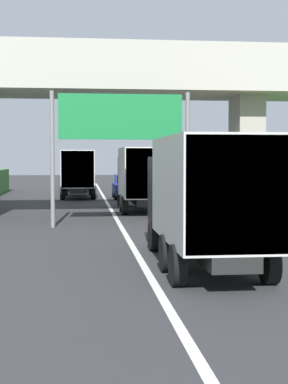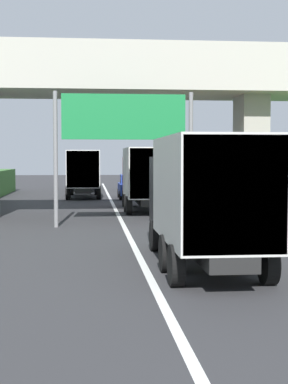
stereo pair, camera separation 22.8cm
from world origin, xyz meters
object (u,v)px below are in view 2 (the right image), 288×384
object	(u,v)px
truck_silver	(84,169)
car_orange	(237,205)
overhead_highway_sign	(124,126)
truck_black	(204,195)
car_blue	(131,187)
truck_red	(146,176)
truck_white	(83,171)

from	to	relation	value
truck_silver	car_orange	bearing A→B (deg)	-76.23
truck_silver	overhead_highway_sign	bearing A→B (deg)	-86.02
overhead_highway_sign	truck_silver	xyz separation A→B (m)	(-1.95, 27.99, -2.29)
truck_black	car_blue	distance (m)	26.18
overhead_highway_sign	car_blue	world-z (taller)	overhead_highway_sign
truck_red	overhead_highway_sign	bearing A→B (deg)	-102.45
truck_silver	truck_black	distance (m)	37.50
truck_silver	truck_black	size ratio (longest dim) A/B	1.00
truck_red	car_blue	bearing A→B (deg)	90.60
truck_white	car_orange	bearing A→B (deg)	-69.70
overhead_highway_sign	car_blue	xyz separation A→B (m)	(1.52, 16.81, -3.37)
truck_white	car_orange	world-z (taller)	truck_white
overhead_highway_sign	truck_black	bearing A→B (deg)	-80.50
car_orange	truck_silver	bearing A→B (deg)	103.77
truck_red	truck_white	xyz separation A→B (m)	(-3.51, 11.10, 0.00)
truck_red	truck_black	xyz separation A→B (m)	(-0.05, -16.67, 0.00)
truck_silver	car_blue	xyz separation A→B (m)	(3.47, -11.18, -1.08)
truck_red	car_orange	bearing A→B (deg)	-65.67
car_blue	overhead_highway_sign	bearing A→B (deg)	-95.16
truck_red	truck_black	size ratio (longest dim) A/B	1.00
truck_white	car_blue	bearing A→B (deg)	-25.26
truck_white	truck_silver	xyz separation A→B (m)	(-0.05, 9.57, 0.00)
truck_red	car_orange	xyz separation A→B (m)	(3.28, -7.25, -1.08)
overhead_highway_sign	truck_black	world-z (taller)	overhead_highway_sign
truck_red	truck_white	world-z (taller)	same
overhead_highway_sign	truck_red	world-z (taller)	overhead_highway_sign
truck_red	truck_white	distance (m)	11.64
overhead_highway_sign	truck_red	size ratio (longest dim) A/B	0.81
truck_black	car_blue	bearing A→B (deg)	90.10
truck_black	car_orange	distance (m)	10.05
truck_silver	truck_black	bearing A→B (deg)	-84.62
truck_black	car_blue	world-z (taller)	truck_black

